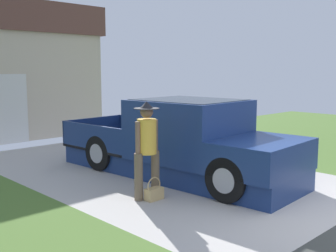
{
  "coord_description": "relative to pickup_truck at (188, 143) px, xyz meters",
  "views": [
    {
      "loc": [
        -6.08,
        -2.44,
        2.28
      ],
      "look_at": [
        -0.79,
        2.99,
        1.24
      ],
      "focal_mm": 44.07,
      "sensor_mm": 36.0,
      "label": 1
    }
  ],
  "objects": [
    {
      "name": "handbag",
      "position": [
        -1.53,
        -0.63,
        -0.62
      ],
      "size": [
        0.33,
        0.18,
        0.41
      ],
      "color": "tan",
      "rests_on": "ground"
    },
    {
      "name": "person_with_hat",
      "position": [
        -1.56,
        -0.47,
        0.26
      ],
      "size": [
        0.53,
        0.45,
        1.74
      ],
      "rotation": [
        0.0,
        0.0,
        -0.05
      ],
      "color": "brown",
      "rests_on": "ground"
    },
    {
      "name": "wheeled_trash_bin",
      "position": [
        3.58,
        4.34,
        -0.19
      ],
      "size": [
        0.6,
        0.72,
        1.01
      ],
      "color": "navy",
      "rests_on": "ground"
    },
    {
      "name": "pickup_truck",
      "position": [
        0.0,
        0.0,
        0.0
      ],
      "size": [
        2.29,
        5.71,
        1.67
      ],
      "rotation": [
        0.0,
        0.0,
        3.21
      ],
      "color": "navy",
      "rests_on": "ground"
    }
  ]
}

